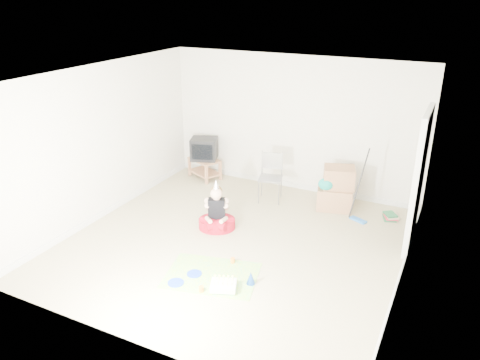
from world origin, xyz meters
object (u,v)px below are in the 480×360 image
at_px(folding_chair, 270,178).
at_px(birthday_cake, 223,286).
at_px(cardboard_boxes, 336,189).
at_px(tv_stand, 205,166).
at_px(seated_woman, 217,218).
at_px(crt_tv, 204,149).

relative_size(folding_chair, birthday_cake, 2.23).
xyz_separation_m(cardboard_boxes, birthday_cake, (-0.64, -3.08, -0.33)).
relative_size(tv_stand, cardboard_boxes, 0.99).
bearing_deg(birthday_cake, tv_stand, 123.74).
height_order(seated_woman, birthday_cake, seated_woman).
relative_size(crt_tv, folding_chair, 0.57).
bearing_deg(seated_woman, tv_stand, 125.31).
height_order(crt_tv, cardboard_boxes, crt_tv).
bearing_deg(seated_woman, crt_tv, 125.31).
bearing_deg(crt_tv, folding_chair, -34.82).
relative_size(cardboard_boxes, seated_woman, 0.90).
distance_m(cardboard_boxes, birthday_cake, 3.17).
distance_m(cardboard_boxes, seated_woman, 2.25).
bearing_deg(birthday_cake, crt_tv, 123.74).
height_order(crt_tv, folding_chair, folding_chair).
distance_m(seated_woman, birthday_cake, 1.72).
distance_m(tv_stand, folding_chair, 1.74).
xyz_separation_m(cardboard_boxes, seated_woman, (-1.55, -1.62, -0.18)).
bearing_deg(birthday_cake, folding_chair, 100.64).
bearing_deg(folding_chair, crt_tv, 165.04).
xyz_separation_m(crt_tv, folding_chair, (1.67, -0.45, -0.19)).
relative_size(crt_tv, cardboard_boxes, 0.66).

